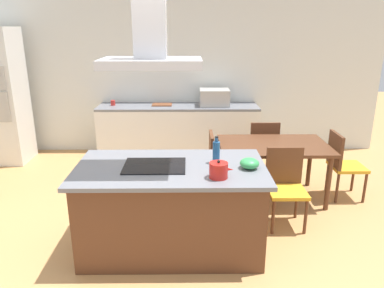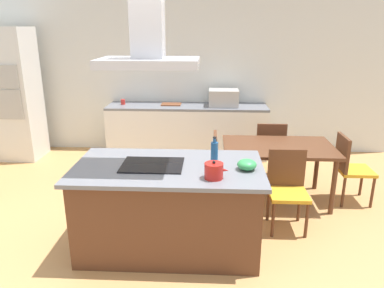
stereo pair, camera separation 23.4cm
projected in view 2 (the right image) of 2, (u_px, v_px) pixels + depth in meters
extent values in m
plane|color=tan|center=(181.00, 186.00, 5.30)|extent=(16.00, 16.00, 0.00)
cube|color=silver|center=(188.00, 76.00, 6.56)|extent=(7.20, 0.10, 2.70)
cube|color=#59331E|center=(169.00, 209.00, 3.75)|extent=(1.76, 0.92, 0.86)
cube|color=slate|center=(168.00, 168.00, 3.61)|extent=(1.86, 1.02, 0.04)
cube|color=black|center=(152.00, 165.00, 3.61)|extent=(0.60, 0.44, 0.01)
cylinder|color=#B21E19|center=(214.00, 171.00, 3.29)|extent=(0.17, 0.17, 0.14)
sphere|color=black|center=(214.00, 162.00, 3.26)|extent=(0.03, 0.03, 0.03)
cone|color=#B21E19|center=(226.00, 170.00, 3.28)|extent=(0.06, 0.03, 0.04)
cylinder|color=navy|center=(214.00, 153.00, 3.64)|extent=(0.07, 0.07, 0.22)
cylinder|color=navy|center=(215.00, 140.00, 3.60)|extent=(0.03, 0.03, 0.04)
cylinder|color=black|center=(215.00, 138.00, 3.59)|extent=(0.04, 0.04, 0.01)
ellipsoid|color=#33934C|center=(247.00, 165.00, 3.49)|extent=(0.19, 0.19, 0.10)
cube|color=silver|center=(187.00, 132.00, 6.49)|extent=(2.75, 0.62, 0.86)
cube|color=slate|center=(187.00, 107.00, 6.35)|extent=(2.75, 0.62, 0.04)
cube|color=#B2AFAA|center=(224.00, 98.00, 6.27)|extent=(0.50, 0.38, 0.28)
cylinder|color=red|center=(123.00, 102.00, 6.42)|extent=(0.08, 0.08, 0.09)
cube|color=brown|center=(171.00, 104.00, 6.40)|extent=(0.34, 0.24, 0.02)
cube|color=silver|center=(15.00, 95.00, 6.20)|extent=(0.70, 0.64, 2.20)
cube|color=#B2AFAA|center=(1.00, 77.00, 5.78)|extent=(0.56, 0.02, 0.36)
cube|color=#B2AFAA|center=(5.00, 105.00, 5.92)|extent=(0.56, 0.02, 0.48)
cube|color=#59331E|center=(278.00, 147.00, 4.70)|extent=(1.40, 0.90, 0.04)
cylinder|color=#59331E|center=(230.00, 185.00, 4.49)|extent=(0.06, 0.06, 0.71)
cylinder|color=#59331E|center=(333.00, 187.00, 4.43)|extent=(0.06, 0.06, 0.71)
cylinder|color=#59331E|center=(228.00, 163.00, 5.20)|extent=(0.06, 0.06, 0.71)
cylinder|color=#59331E|center=(317.00, 165.00, 5.14)|extent=(0.06, 0.06, 0.71)
cube|color=gold|center=(288.00, 194.00, 4.08)|extent=(0.42, 0.42, 0.04)
cube|color=#59331E|center=(287.00, 168.00, 4.19)|extent=(0.42, 0.04, 0.44)
cylinder|color=#59331E|center=(307.00, 220.00, 3.97)|extent=(0.04, 0.04, 0.41)
cylinder|color=#59331E|center=(273.00, 220.00, 3.99)|extent=(0.04, 0.04, 0.41)
cylinder|color=#59331E|center=(299.00, 205.00, 4.31)|extent=(0.04, 0.04, 0.41)
cylinder|color=#59331E|center=(268.00, 204.00, 4.33)|extent=(0.04, 0.04, 0.41)
cube|color=gold|center=(268.00, 150.00, 5.51)|extent=(0.42, 0.42, 0.04)
cube|color=#59331E|center=(271.00, 139.00, 5.25)|extent=(0.42, 0.04, 0.44)
cylinder|color=#59331E|center=(254.00, 160.00, 5.76)|extent=(0.04, 0.04, 0.41)
cylinder|color=#59331E|center=(277.00, 161.00, 5.74)|extent=(0.04, 0.04, 0.41)
cylinder|color=#59331E|center=(257.00, 169.00, 5.41)|extent=(0.04, 0.04, 0.41)
cylinder|color=#59331E|center=(282.00, 169.00, 5.40)|extent=(0.04, 0.04, 0.41)
cube|color=gold|center=(355.00, 170.00, 4.74)|extent=(0.42, 0.42, 0.04)
cube|color=#59331E|center=(342.00, 153.00, 4.68)|extent=(0.04, 0.42, 0.44)
cylinder|color=#59331E|center=(361.00, 181.00, 4.98)|extent=(0.04, 0.04, 0.41)
cylinder|color=#59331E|center=(372.00, 193.00, 4.63)|extent=(0.04, 0.04, 0.41)
cylinder|color=#59331E|center=(334.00, 181.00, 4.99)|extent=(0.04, 0.04, 0.41)
cylinder|color=#59331E|center=(343.00, 192.00, 4.65)|extent=(0.04, 0.04, 0.41)
cube|color=gold|center=(200.00, 168.00, 4.84)|extent=(0.42, 0.42, 0.04)
cube|color=#59331E|center=(215.00, 151.00, 4.76)|extent=(0.04, 0.42, 0.44)
cylinder|color=#59331E|center=(186.00, 189.00, 4.75)|extent=(0.04, 0.04, 0.41)
cylinder|color=#59331E|center=(188.00, 178.00, 5.09)|extent=(0.04, 0.04, 0.41)
cylinder|color=#59331E|center=(214.00, 189.00, 4.73)|extent=(0.04, 0.04, 0.41)
cylinder|color=#59331E|center=(214.00, 178.00, 5.07)|extent=(0.04, 0.04, 0.41)
cube|color=#ADADB2|center=(149.00, 63.00, 3.31)|extent=(0.90, 0.55, 0.08)
cube|color=#ADADB2|center=(147.00, 17.00, 3.19)|extent=(0.28, 0.24, 0.70)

